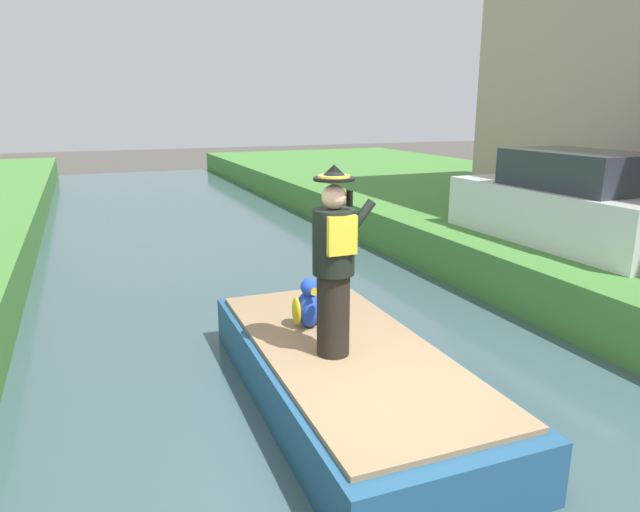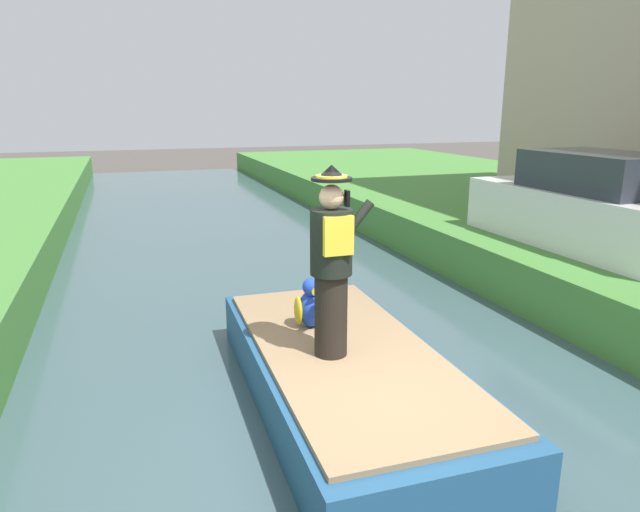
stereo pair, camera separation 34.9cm
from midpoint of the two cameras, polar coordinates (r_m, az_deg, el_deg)
ground_plane at (r=5.45m, az=8.25°, el=-19.72°), size 80.00×80.00×0.00m
canal_water at (r=5.42m, az=8.27°, el=-19.29°), size 6.65×48.00×0.10m
boat at (r=5.97m, az=4.24°, el=-11.84°), size 1.89×4.24×0.61m
person_pirate at (r=5.37m, az=3.05°, el=-0.75°), size 0.61×0.42×1.85m
parrot_plush at (r=6.26m, az=0.66°, el=-4.98°), size 0.36×0.34×0.57m
parked_car_white at (r=10.20m, az=26.14°, el=4.45°), size 1.77×4.03×1.50m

